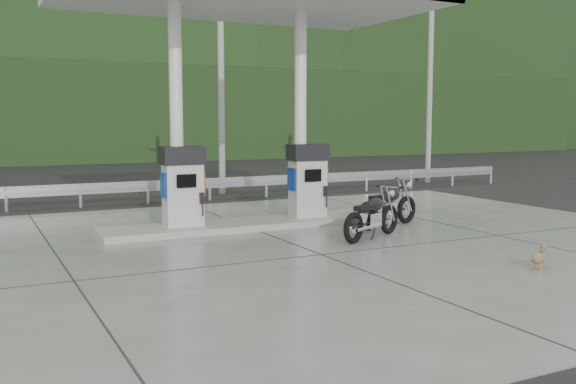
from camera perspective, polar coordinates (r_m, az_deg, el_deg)
name	(u,v)px	position (r m, az deg, el deg)	size (l,w,h in m)	color
ground	(297,246)	(13.09, 0.79, -4.86)	(160.00, 160.00, 0.00)	black
forecourt_apron	(297,246)	(13.09, 0.79, -4.81)	(18.00, 14.00, 0.02)	slate
pump_island	(249,224)	(15.30, -3.53, -2.87)	(7.00, 1.40, 0.15)	#9C9A92
gas_pump_left	(183,187)	(14.63, -9.33, 0.49)	(0.95, 0.55, 1.80)	silver
gas_pump_right	(308,181)	(15.87, 1.77, 1.03)	(0.95, 0.55, 1.80)	silver
canopy_column_left	(176,115)	(14.93, -9.90, 6.75)	(0.30, 0.30, 5.00)	white
canopy_column_right	(300,116)	(16.15, 1.11, 6.81)	(0.30, 0.30, 5.00)	white
guardrail	(179,179)	(20.36, -9.64, 1.11)	(26.00, 0.16, 1.42)	#AAADB2
road	(151,191)	(23.78, -12.08, 0.10)	(60.00, 7.00, 0.01)	black
utility_pole_b	(221,78)	(22.39, -5.97, 10.06)	(0.22, 0.22, 8.00)	gray
utility_pole_c	(430,84)	(26.92, 12.50, 9.33)	(0.22, 0.22, 8.00)	gray
tree_band	(72,113)	(41.82, -18.64, 6.68)	(80.00, 6.00, 6.00)	black
forested_hills	(30,145)	(71.68, -21.95, 3.89)	(100.00, 40.00, 140.00)	black
motorcycle_left	(372,217)	(13.90, 7.49, -2.19)	(1.99, 0.63, 0.94)	black
motorcycle_right	(388,206)	(15.50, 8.85, -1.27)	(2.06, 0.65, 0.97)	black
duck	(538,259)	(11.88, 21.35, -5.54)	(0.47, 0.13, 0.34)	brown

